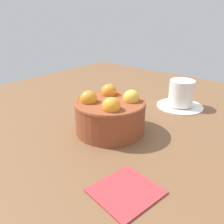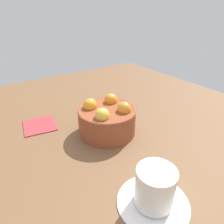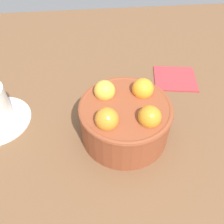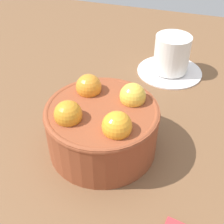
{
  "view_description": "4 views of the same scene",
  "coord_description": "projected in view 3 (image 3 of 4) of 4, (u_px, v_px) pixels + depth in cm",
  "views": [
    {
      "loc": [
        -32.4,
        38.29,
        26.29
      ],
      "look_at": [
        -0.78,
        0.27,
        5.08
      ],
      "focal_mm": 38.3,
      "sensor_mm": 36.0,
      "label": 1
    },
    {
      "loc": [
        -26.32,
        -41.42,
        32.44
      ],
      "look_at": [
        0.33,
        -2.01,
        7.31
      ],
      "focal_mm": 32.33,
      "sensor_mm": 36.0,
      "label": 2
    },
    {
      "loc": [
        28.66,
        -5.3,
        36.22
      ],
      "look_at": [
        -1.16,
        -2.2,
        5.01
      ],
      "focal_mm": 39.01,
      "sensor_mm": 36.0,
      "label": 3
    },
    {
      "loc": [
        -11.32,
        29.87,
        32.82
      ],
      "look_at": [
        -1.07,
        -1.24,
        6.15
      ],
      "focal_mm": 47.76,
      "sensor_mm": 36.0,
      "label": 4
    }
  ],
  "objects": [
    {
      "name": "folded_napkin",
      "position": [
        175.0,
        78.0,
        0.58
      ],
      "size": [
        10.61,
        11.04,
        0.6
      ],
      "primitive_type": "cube",
      "rotation": [
        0.0,
        0.0,
        -0.16
      ],
      "color": "#B23338",
      "rests_on": "ground_plane"
    },
    {
      "name": "terracotta_bowl",
      "position": [
        125.0,
        118.0,
        0.43
      ],
      "size": [
        16.17,
        16.17,
        10.03
      ],
      "color": "brown",
      "rests_on": "ground_plane"
    },
    {
      "name": "ground_plane",
      "position": [
        124.0,
        140.0,
        0.48
      ],
      "size": [
        112.47,
        118.95,
        3.84
      ],
      "primitive_type": "cube",
      "color": "brown"
    }
  ]
}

